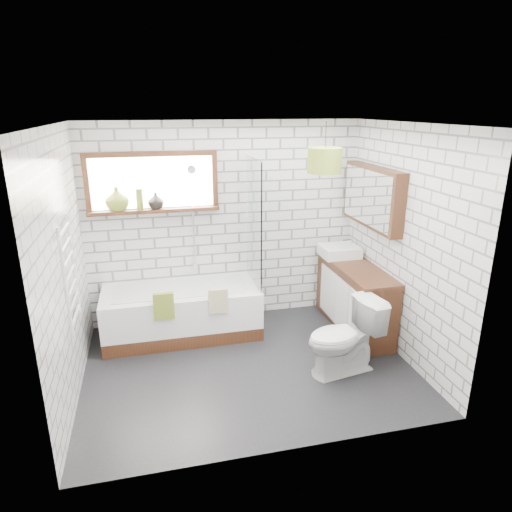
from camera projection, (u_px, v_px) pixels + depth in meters
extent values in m
cube|color=black|center=(248.00, 366.00, 4.89)|extent=(3.40, 2.60, 0.01)
cube|color=white|center=(247.00, 123.00, 4.11)|extent=(3.40, 2.60, 0.01)
cube|color=white|center=(225.00, 224.00, 5.70)|extent=(3.40, 0.01, 2.50)
cube|color=white|center=(287.00, 310.00, 3.29)|extent=(3.40, 0.01, 2.50)
cube|color=white|center=(64.00, 269.00, 4.12)|extent=(0.01, 2.60, 2.50)
cube|color=white|center=(403.00, 244.00, 4.88)|extent=(0.01, 2.60, 2.50)
cube|color=#32190E|center=(153.00, 183.00, 5.30)|extent=(1.52, 0.16, 0.68)
cube|color=white|center=(70.00, 274.00, 4.15)|extent=(0.06, 0.52, 1.00)
cube|color=#32190E|center=(372.00, 197.00, 5.29)|extent=(0.16, 1.20, 0.70)
cylinder|color=silver|center=(193.00, 218.00, 5.54)|extent=(0.02, 0.02, 1.30)
cube|color=white|center=(182.00, 312.00, 5.49)|extent=(1.83, 0.81, 0.59)
cube|color=white|center=(254.00, 223.00, 5.36)|extent=(0.02, 0.72, 1.50)
cube|color=olive|center=(164.00, 306.00, 4.98)|extent=(0.22, 0.06, 0.30)
cube|color=tan|center=(218.00, 301.00, 5.12)|extent=(0.22, 0.05, 0.28)
cube|color=#32190E|center=(354.00, 297.00, 5.61)|extent=(0.47, 1.44, 0.83)
cube|color=white|center=(339.00, 251.00, 5.80)|extent=(0.46, 0.41, 0.14)
cylinder|color=silver|center=(351.00, 245.00, 5.82)|extent=(0.04, 0.04, 0.17)
imported|color=white|center=(344.00, 338.00, 4.67)|extent=(0.57, 0.84, 0.79)
imported|color=olive|center=(117.00, 200.00, 5.24)|extent=(0.29, 0.29, 0.28)
imported|color=black|center=(156.00, 202.00, 5.35)|extent=(0.23, 0.23, 0.19)
cylinder|color=olive|center=(140.00, 201.00, 5.30)|extent=(0.10, 0.10, 0.24)
cylinder|color=olive|center=(325.00, 160.00, 4.86)|extent=(0.36, 0.36, 0.27)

